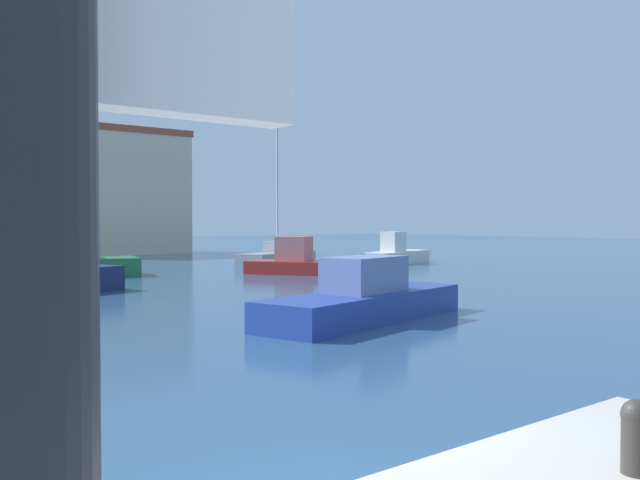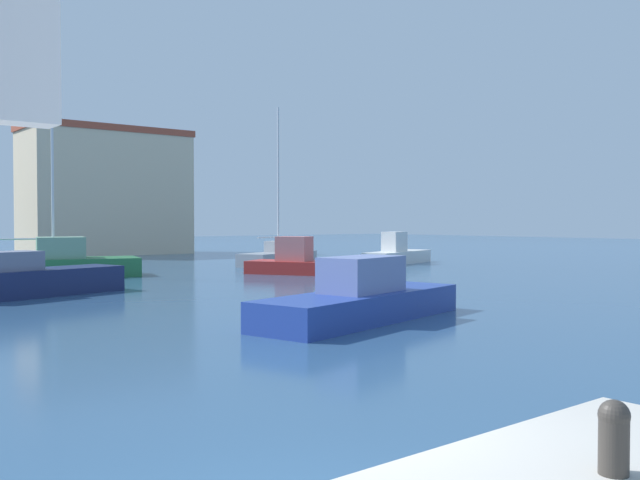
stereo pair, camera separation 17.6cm
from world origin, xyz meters
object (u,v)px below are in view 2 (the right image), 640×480
mooring_bollard (614,434)px  motorboat_blue_distant_east (362,299)px  motorboat_red_behind_lamppost (306,263)px  motorboat_navy_outer_mooring (20,280)px  sailboat_green_near_pier (55,263)px  sailboat_grey_distant_north (279,255)px  motorboat_white_far_right (397,254)px

mooring_bollard → motorboat_blue_distant_east: 13.41m
motorboat_red_behind_lamppost → motorboat_blue_distant_east: 15.81m
motorboat_red_behind_lamppost → motorboat_navy_outer_mooring: (-13.77, -2.11, 0.06)m
sailboat_green_near_pier → sailboat_grey_distant_north: bearing=4.8°
sailboat_green_near_pier → motorboat_red_behind_lamppost: sailboat_green_near_pier is taller
motorboat_navy_outer_mooring → motorboat_white_far_right: bearing=12.6°
sailboat_green_near_pier → motorboat_blue_distant_east: sailboat_green_near_pier is taller
sailboat_green_near_pier → sailboat_grey_distant_north: size_ratio=1.04×
motorboat_red_behind_lamppost → mooring_bollard: bearing=-123.7°
sailboat_green_near_pier → motorboat_red_behind_lamppost: size_ratio=1.55×
sailboat_green_near_pier → motorboat_white_far_right: (19.43, -2.54, -0.08)m
motorboat_white_far_right → motorboat_navy_outer_mooring: (-23.03, -5.14, 0.02)m
motorboat_red_behind_lamppost → motorboat_blue_distant_east: size_ratio=0.87×
sailboat_grey_distant_north → motorboat_red_behind_lamppost: sailboat_grey_distant_north is taller
motorboat_navy_outer_mooring → sailboat_grey_distant_north: bearing=27.5°
sailboat_green_near_pier → sailboat_grey_distant_north: sailboat_green_near_pier is taller
motorboat_white_far_right → motorboat_navy_outer_mooring: bearing=-167.4°
sailboat_green_near_pier → motorboat_navy_outer_mooring: size_ratio=1.36×
motorboat_red_behind_lamppost → motorboat_blue_distant_east: motorboat_red_behind_lamppost is taller
sailboat_green_near_pier → motorboat_blue_distant_east: size_ratio=1.34×
mooring_bollard → sailboat_green_near_pier: size_ratio=0.05×
sailboat_green_near_pier → sailboat_grey_distant_north: 13.37m
sailboat_green_near_pier → motorboat_navy_outer_mooring: (-3.60, -7.68, -0.06)m
motorboat_red_behind_lamppost → motorboat_white_far_right: (9.27, 3.03, 0.04)m
sailboat_grey_distant_north → motorboat_blue_distant_east: sailboat_grey_distant_north is taller
mooring_bollard → motorboat_navy_outer_mooring: size_ratio=0.07×
sailboat_grey_distant_north → motorboat_red_behind_lamppost: 7.40m
motorboat_red_behind_lamppost → motorboat_navy_outer_mooring: size_ratio=0.88×
motorboat_blue_distant_east → motorboat_navy_outer_mooring: (-5.30, 11.25, 0.04)m
sailboat_green_near_pier → motorboat_red_behind_lamppost: (10.16, -5.58, -0.12)m
sailboat_green_near_pier → motorboat_white_far_right: 19.59m
motorboat_navy_outer_mooring → sailboat_green_near_pier: bearing=64.9°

